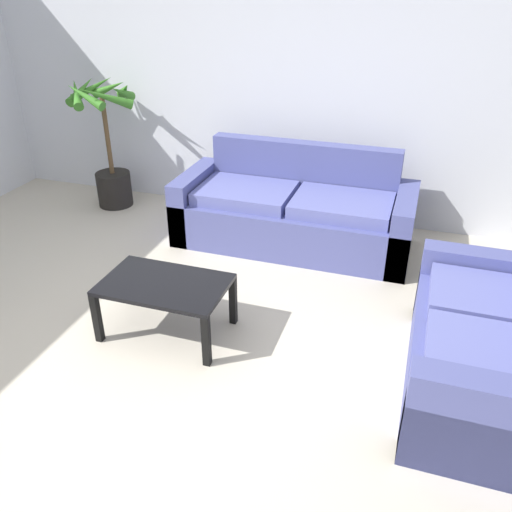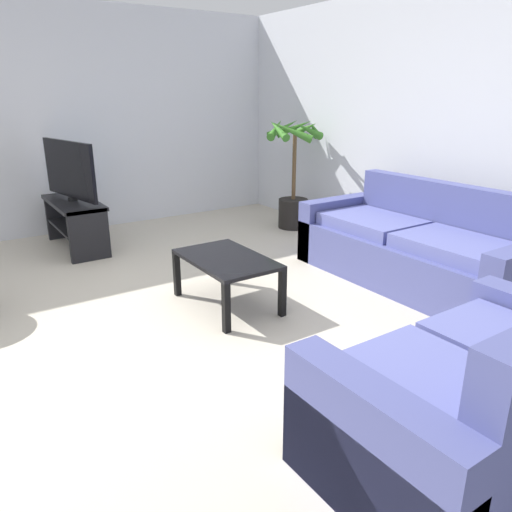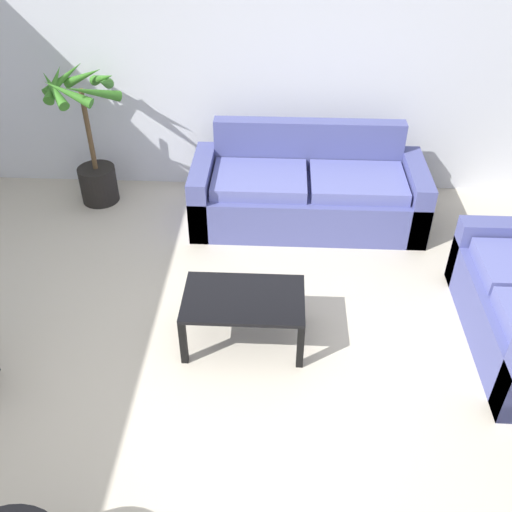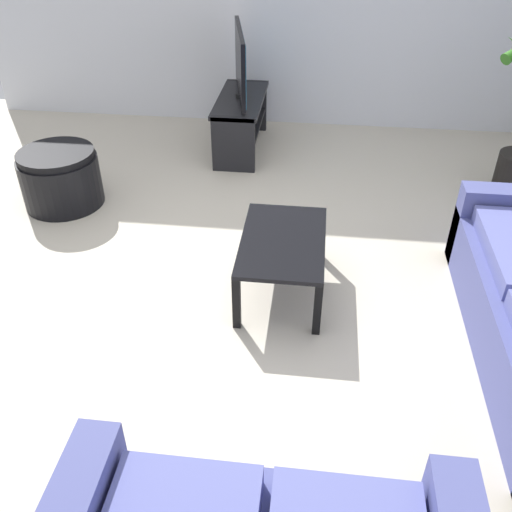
% 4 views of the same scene
% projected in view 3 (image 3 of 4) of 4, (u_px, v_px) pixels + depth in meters
% --- Properties ---
extents(ground_plane, '(6.60, 6.60, 0.00)m').
position_uv_depth(ground_plane, '(225.00, 399.00, 3.92)').
color(ground_plane, beige).
extents(wall_back, '(6.00, 0.06, 2.70)m').
position_uv_depth(wall_back, '(249.00, 59.00, 5.50)').
color(wall_back, silver).
rests_on(wall_back, ground).
extents(couch_main, '(2.21, 0.90, 0.90)m').
position_uv_depth(couch_main, '(307.00, 193.00, 5.54)').
color(couch_main, '#4C518C').
rests_on(couch_main, ground).
extents(coffee_table, '(0.89, 0.56, 0.42)m').
position_uv_depth(coffee_table, '(244.00, 303.00, 4.17)').
color(coffee_table, black).
rests_on(coffee_table, ground).
extents(potted_palm, '(0.80, 0.79, 1.39)m').
position_uv_depth(potted_palm, '(91.00, 145.00, 5.63)').
color(potted_palm, black).
rests_on(potted_palm, ground).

